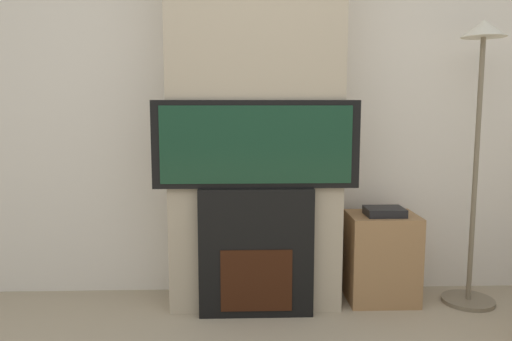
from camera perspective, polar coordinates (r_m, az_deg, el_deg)
name	(u,v)px	position (r m, az deg, el deg)	size (l,w,h in m)	color
wall_back	(254,87)	(3.27, -0.25, 9.51)	(6.00, 0.06, 2.70)	silver
chimney_breast	(255,86)	(3.04, -0.13, 9.65)	(1.03, 0.40, 2.70)	tan
fireplace	(256,252)	(2.97, 0.00, -9.30)	(0.67, 0.15, 0.76)	black
television	(256,144)	(2.85, 0.00, 3.00)	(1.18, 0.07, 0.50)	black
floor_lamp	(479,117)	(3.29, 24.11, 5.64)	(0.32, 0.32, 1.73)	#726651
media_stand	(381,256)	(3.29, 14.14, -9.50)	(0.43, 0.34, 0.61)	#997047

